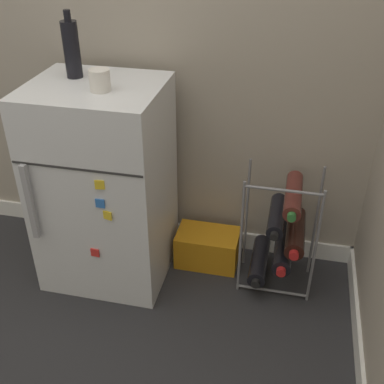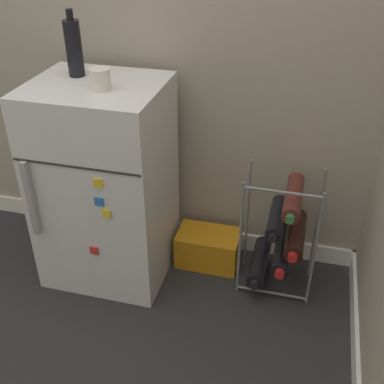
{
  "view_description": "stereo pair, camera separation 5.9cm",
  "coord_description": "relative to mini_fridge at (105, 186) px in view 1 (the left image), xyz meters",
  "views": [
    {
      "loc": [
        0.5,
        -1.37,
        1.51
      ],
      "look_at": [
        0.13,
        0.28,
        0.44
      ],
      "focal_mm": 45.0,
      "sensor_mm": 36.0,
      "label": 1
    },
    {
      "loc": [
        0.56,
        -1.36,
        1.51
      ],
      "look_at": [
        0.13,
        0.28,
        0.44
      ],
      "focal_mm": 45.0,
      "sensor_mm": 36.0,
      "label": 2
    }
  ],
  "objects": [
    {
      "name": "fridge_top_cup",
      "position": [
        0.05,
        -0.05,
        0.48
      ],
      "size": [
        0.08,
        0.08,
        0.08
      ],
      "color": "silver",
      "rests_on": "mini_fridge"
    },
    {
      "name": "fridge_top_bottle",
      "position": [
        -0.1,
        0.07,
        0.55
      ],
      "size": [
        0.06,
        0.06,
        0.25
      ],
      "color": "black",
      "rests_on": "mini_fridge"
    },
    {
      "name": "ground_plane",
      "position": [
        0.25,
        -0.25,
        -0.44
      ],
      "size": [
        14.0,
        14.0,
        0.0
      ],
      "primitive_type": "plane",
      "color": "#28282B"
    },
    {
      "name": "mini_fridge",
      "position": [
        0.0,
        0.0,
        0.0
      ],
      "size": [
        0.52,
        0.48,
        0.89
      ],
      "color": "silver",
      "rests_on": "ground_plane"
    },
    {
      "name": "wine_rack",
      "position": [
        0.76,
        0.07,
        -0.18
      ],
      "size": [
        0.31,
        0.32,
        0.56
      ],
      "color": "slate",
      "rests_on": "ground_plane"
    },
    {
      "name": "soda_box",
      "position": [
        0.43,
        0.13,
        -0.36
      ],
      "size": [
        0.29,
        0.18,
        0.17
      ],
      "color": "orange",
      "rests_on": "ground_plane"
    }
  ]
}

